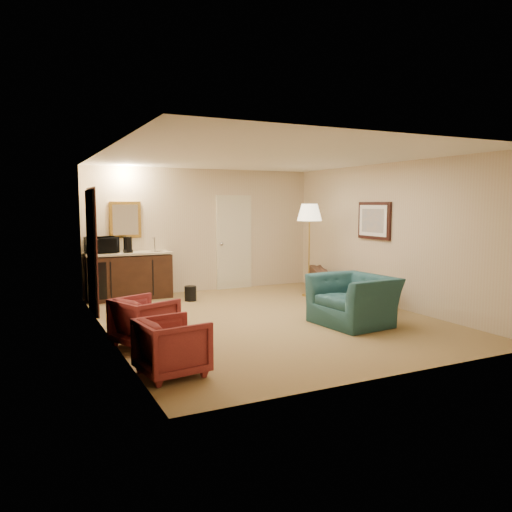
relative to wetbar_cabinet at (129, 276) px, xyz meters
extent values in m
plane|color=#9A854E|center=(1.65, -2.72, -0.46)|extent=(6.00, 6.00, 0.00)
cube|color=beige|center=(1.65, 0.28, 0.84)|extent=(5.00, 0.02, 2.60)
cube|color=beige|center=(-0.85, -2.72, 0.84)|extent=(0.02, 6.00, 2.60)
cube|color=beige|center=(4.15, -2.72, 0.84)|extent=(0.02, 6.00, 2.60)
cube|color=white|center=(1.65, -2.72, 2.14)|extent=(5.00, 6.00, 0.02)
cube|color=beige|center=(2.35, 0.25, 0.56)|extent=(0.82, 0.06, 2.05)
cube|color=black|center=(-0.82, -1.02, 0.59)|extent=(0.06, 0.98, 2.10)
cube|color=gold|center=(0.00, 0.25, 1.09)|extent=(0.62, 0.04, 0.72)
cube|color=black|center=(4.11, -2.32, 1.09)|extent=(0.06, 0.90, 0.70)
cube|color=#321B10|center=(0.00, 0.00, 0.00)|extent=(1.64, 0.58, 0.92)
imported|color=black|center=(3.80, -1.42, -0.09)|extent=(1.28, 1.93, 0.73)
imported|color=#204E50|center=(2.70, -3.62, 0.05)|extent=(0.87, 1.24, 1.02)
imported|color=maroon|center=(-0.50, -3.37, -0.10)|extent=(0.86, 0.89, 0.71)
imported|color=maroon|center=(-0.50, -4.64, -0.11)|extent=(0.72, 0.76, 0.70)
cube|color=black|center=(3.45, -2.90, -0.20)|extent=(0.92, 0.63, 0.52)
cube|color=gold|center=(3.35, -1.26, 0.48)|extent=(0.61, 0.61, 1.88)
cylinder|color=black|center=(1.01, -0.72, -0.32)|extent=(0.27, 0.27, 0.29)
imported|color=black|center=(-0.50, 0.05, 0.65)|extent=(0.62, 0.41, 0.39)
cylinder|color=black|center=(-0.02, -0.04, 0.61)|extent=(0.19, 0.19, 0.31)
camera|label=1|loc=(-1.99, -9.81, 1.41)|focal=35.00mm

